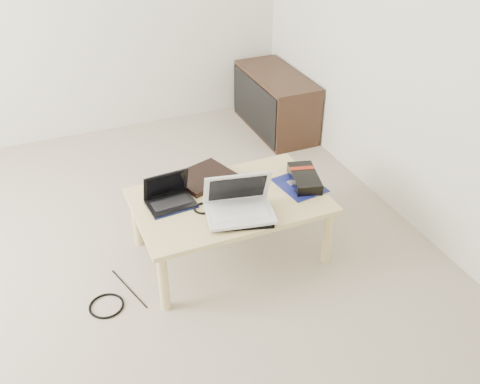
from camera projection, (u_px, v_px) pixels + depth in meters
name	position (u px, v px, depth m)	size (l,w,h in m)	color
ground	(105.00, 288.00, 3.05)	(4.00, 4.00, 0.00)	#B1A590
coffee_table	(230.00, 206.00, 3.13)	(1.10, 0.70, 0.40)	#D9C382
media_cabinet	(275.00, 102.00, 4.60)	(0.41, 0.90, 0.50)	#3A2317
book	(204.00, 177.00, 3.26)	(0.40, 0.36, 0.03)	black
netbook	(169.00, 197.00, 3.04)	(0.28, 0.21, 0.19)	black
tablet	(241.00, 198.00, 3.09)	(0.29, 0.25, 0.01)	black
remote	(251.00, 181.00, 3.25)	(0.05, 0.20, 0.02)	silver
neoprene_sleeve	(241.00, 216.00, 2.94)	(0.34, 0.25, 0.02)	black
white_laptop	(239.00, 204.00, 2.92)	(0.41, 0.33, 0.25)	silver
motherboard	(300.00, 185.00, 3.21)	(0.27, 0.32, 0.01)	#0C124F
gpu_box	(304.00, 178.00, 3.22)	(0.22, 0.33, 0.07)	black
cable_coil	(203.00, 208.00, 3.01)	(0.11, 0.11, 0.01)	black
floor_cable_coil	(106.00, 306.00, 2.93)	(0.19, 0.19, 0.01)	black
floor_cable_trail	(129.00, 288.00, 3.04)	(0.01, 0.01, 0.39)	black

